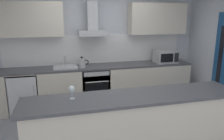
% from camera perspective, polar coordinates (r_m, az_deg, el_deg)
% --- Properties ---
extents(ground, '(5.81, 4.51, 0.02)m').
position_cam_1_polar(ground, '(3.90, 1.18, -16.76)').
color(ground, gray).
extents(wall_back, '(5.81, 0.12, 2.60)m').
position_cam_1_polar(wall_back, '(5.17, -4.13, 6.37)').
color(wall_back, silver).
rests_on(wall_back, ground).
extents(backsplash_tile, '(4.09, 0.02, 0.66)m').
position_cam_1_polar(backsplash_tile, '(5.11, -3.97, 5.49)').
color(backsplash_tile, white).
extents(counter_back, '(4.23, 0.60, 0.90)m').
position_cam_1_polar(counter_back, '(4.99, -3.18, -3.92)').
color(counter_back, beige).
rests_on(counter_back, ground).
extents(counter_island, '(3.00, 0.64, 0.94)m').
position_cam_1_polar(counter_island, '(3.17, 5.74, -14.51)').
color(counter_island, beige).
rests_on(counter_island, ground).
extents(upper_cabinets, '(4.17, 0.32, 0.70)m').
position_cam_1_polar(upper_cabinets, '(4.89, -3.77, 13.11)').
color(upper_cabinets, beige).
extents(oven, '(0.60, 0.62, 0.80)m').
position_cam_1_polar(oven, '(4.94, -4.54, -4.00)').
color(oven, slate).
rests_on(oven, ground).
extents(refrigerator, '(0.58, 0.60, 0.85)m').
position_cam_1_polar(refrigerator, '(4.94, -21.81, -5.44)').
color(refrigerator, white).
rests_on(refrigerator, ground).
extents(microwave, '(0.50, 0.38, 0.30)m').
position_cam_1_polar(microwave, '(5.31, 13.78, 3.48)').
color(microwave, '#B7BABC').
rests_on(microwave, counter_back).
extents(sink, '(0.50, 0.40, 0.26)m').
position_cam_1_polar(sink, '(4.77, -12.04, 0.90)').
color(sink, silver).
rests_on(sink, counter_back).
extents(kettle, '(0.29, 0.15, 0.24)m').
position_cam_1_polar(kettle, '(4.73, -7.82, 1.93)').
color(kettle, '#B7BABC').
rests_on(kettle, counter_back).
extents(range_hood, '(0.62, 0.45, 0.72)m').
position_cam_1_polar(range_hood, '(4.83, -5.12, 11.62)').
color(range_hood, '#B7BABC').
extents(wine_glass, '(0.08, 0.08, 0.18)m').
position_cam_1_polar(wine_glass, '(2.85, -10.41, -5.08)').
color(wine_glass, silver).
rests_on(wine_glass, counter_island).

